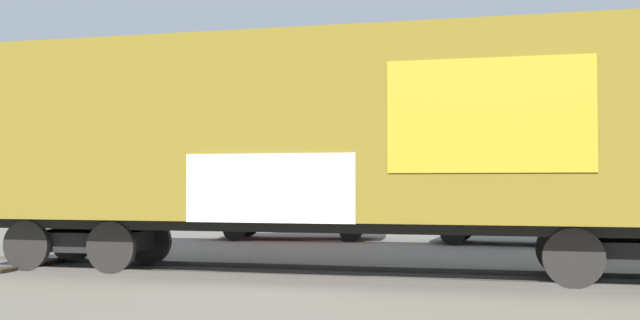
# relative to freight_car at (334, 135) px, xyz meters

# --- Properties ---
(ground_plane) EXTENTS (260.00, 260.00, 0.00)m
(ground_plane) POSITION_rel_freight_car_xyz_m (-0.46, 0.00, -2.45)
(ground_plane) COLOR slate
(track) EXTENTS (59.94, 6.23, 0.08)m
(track) POSITION_rel_freight_car_xyz_m (0.56, 0.05, -2.41)
(track) COLOR #4C4742
(track) RESTS_ON ground_plane
(freight_car) EXTENTS (13.90, 3.77, 4.32)m
(freight_car) POSITION_rel_freight_car_xyz_m (0.00, 0.00, 0.00)
(freight_car) COLOR olive
(freight_car) RESTS_ON ground_plane
(hillside) EXTENTS (112.59, 35.22, 12.55)m
(hillside) POSITION_rel_freight_car_xyz_m (-0.40, 71.84, 1.92)
(hillside) COLOR slate
(hillside) RESTS_ON ground_plane
(parked_car_red) EXTENTS (4.97, 2.64, 1.80)m
(parked_car_red) POSITION_rel_freight_car_xyz_m (-3.29, 7.17, -1.56)
(parked_car_red) COLOR #B21E1E
(parked_car_red) RESTS_ON ground_plane
(parked_car_black) EXTENTS (4.19, 1.94, 1.70)m
(parked_car_black) POSITION_rel_freight_car_xyz_m (2.66, 7.27, -1.61)
(parked_car_black) COLOR black
(parked_car_black) RESTS_ON ground_plane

